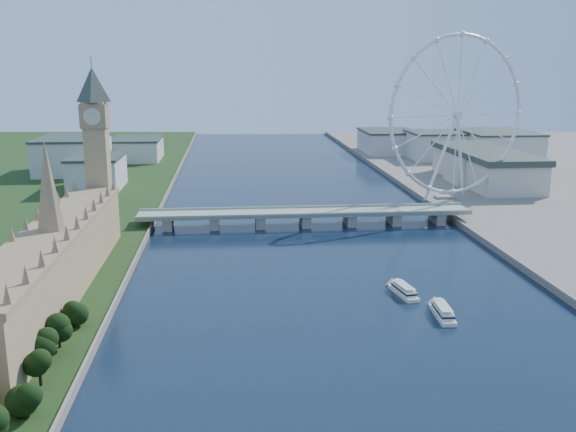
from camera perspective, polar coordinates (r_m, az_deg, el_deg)
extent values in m
cube|color=tan|center=(305.33, -20.02, -4.11)|extent=(24.00, 200.00, 28.00)
cone|color=#937A59|center=(297.11, -20.56, 2.54)|extent=(12.00, 12.00, 40.00)
cube|color=tan|center=(402.42, -16.50, 3.99)|extent=(13.00, 13.00, 80.00)
cube|color=#937A59|center=(398.85, -16.81, 8.53)|extent=(15.00, 15.00, 14.00)
pyramid|color=#2D3833|center=(397.81, -17.08, 12.55)|extent=(20.02, 20.02, 20.00)
cube|color=gray|center=(425.56, 1.54, 0.28)|extent=(220.00, 22.00, 2.00)
cube|color=gray|center=(425.82, -10.58, -0.59)|extent=(6.00, 20.00, 7.50)
cube|color=gray|center=(423.98, -6.54, -0.51)|extent=(6.00, 20.00, 7.50)
cube|color=gray|center=(424.25, -2.49, -0.43)|extent=(6.00, 20.00, 7.50)
cube|color=gray|center=(426.65, 1.54, -0.34)|extent=(6.00, 20.00, 7.50)
cube|color=gray|center=(431.12, 5.50, -0.26)|extent=(6.00, 20.00, 7.50)
cube|color=gray|center=(437.61, 9.36, -0.17)|extent=(6.00, 20.00, 7.50)
cube|color=gray|center=(446.02, 13.10, -0.09)|extent=(6.00, 20.00, 7.50)
torus|color=silver|center=(497.78, 14.83, 8.67)|extent=(113.60, 39.12, 118.60)
cylinder|color=silver|center=(497.78, 14.83, 8.67)|extent=(7.25, 6.61, 6.00)
cube|color=gray|center=(514.67, 13.73, 1.66)|extent=(14.00, 10.00, 2.00)
cube|color=beige|center=(560.05, -16.60, 3.65)|extent=(40.00, 60.00, 26.00)
cube|color=beige|center=(655.18, -18.55, 5.10)|extent=(60.00, 80.00, 32.00)
cube|color=beige|center=(724.59, -13.24, 5.75)|extent=(50.00, 70.00, 22.00)
cube|color=beige|center=(733.91, 13.10, 6.09)|extent=(60.00, 60.00, 28.00)
cube|color=beige|center=(736.37, 18.05, 5.88)|extent=(70.00, 90.00, 30.00)
cube|color=beige|center=(780.31, 8.91, 6.53)|extent=(60.00, 80.00, 24.00)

